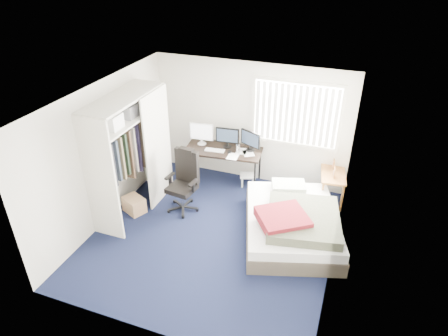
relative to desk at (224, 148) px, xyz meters
name	(u,v)px	position (x,y,z in m)	size (l,w,h in m)	color
ground	(213,235)	(0.44, -1.75, -0.79)	(4.20, 4.20, 0.00)	black
room_shell	(212,159)	(0.44, -1.75, 0.72)	(4.20, 4.20, 4.20)	silver
window_assembly	(296,114)	(1.34, 0.29, 0.81)	(1.72, 0.09, 1.32)	white
closet	(129,144)	(-1.23, -1.49, 0.56)	(0.64, 1.84, 2.22)	beige
desk	(224,148)	(0.00, 0.00, 0.00)	(1.62, 0.88, 1.22)	black
office_chair	(184,187)	(-0.37, -1.16, -0.33)	(0.63, 0.63, 1.20)	black
footstool	(248,177)	(0.53, -0.01, -0.59)	(0.38, 0.34, 0.26)	white
nightstand	(333,175)	(2.19, 0.09, -0.25)	(0.58, 0.95, 0.79)	brown
bed	(292,222)	(1.72, -1.30, -0.51)	(2.06, 2.40, 0.67)	#463E32
pine_box	(134,205)	(-1.21, -1.61, -0.64)	(0.40, 0.30, 0.30)	tan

